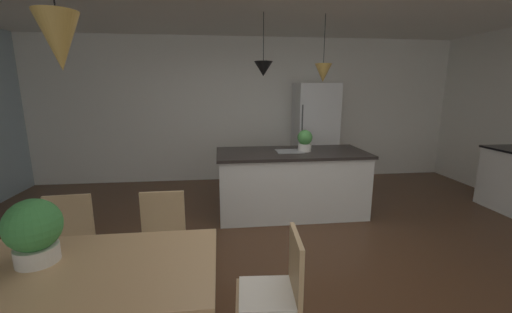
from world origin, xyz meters
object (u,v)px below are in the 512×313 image
chair_kitchen_end (275,293)px  chair_far_left (66,245)px  potted_plant_on_island (305,140)px  refrigerator (315,134)px  chair_far_right (162,240)px  potted_plant_on_table (34,230)px  kitchen_island (291,182)px  dining_table (68,280)px

chair_kitchen_end → chair_far_left: (-1.62, 0.81, 0.00)m
chair_far_left → potted_plant_on_island: bearing=33.3°
refrigerator → potted_plant_on_island: 1.64m
chair_far_right → potted_plant_on_table: 1.03m
chair_far_right → kitchen_island: (1.51, 1.62, -0.01)m
kitchen_island → refrigerator: (0.79, 1.51, 0.47)m
chair_far_right → potted_plant_on_island: (1.69, 1.62, 0.58)m
chair_far_right → refrigerator: bearing=53.8°
chair_far_right → chair_far_left: same height
chair_far_right → kitchen_island: kitchen_island is taller
chair_far_right → dining_table: bearing=-115.5°
chair_kitchen_end → kitchen_island: kitchen_island is taller
chair_kitchen_end → kitchen_island: (0.66, 2.44, -0.01)m
refrigerator → potted_plant_on_table: size_ratio=4.72×
dining_table → chair_kitchen_end: chair_kitchen_end is taller
potted_plant_on_table → chair_far_left: bearing=105.1°
dining_table → chair_far_left: (-0.39, 0.81, -0.18)m
kitchen_island → dining_table: bearing=-127.9°
chair_kitchen_end → potted_plant_on_table: size_ratio=2.21×
potted_plant_on_island → potted_plant_on_table: bearing=-134.3°
chair_far_left → dining_table: bearing=-64.2°
refrigerator → chair_far_right: bearing=-126.2°
chair_kitchen_end → refrigerator: refrigerator is taller
dining_table → chair_far_left: 0.92m
chair_far_left → potted_plant_on_island: size_ratio=2.91×
chair_far_right → chair_kitchen_end: same height
refrigerator → potted_plant_on_island: size_ratio=6.21×
chair_far_left → kitchen_island: size_ratio=0.42×
chair_far_right → potted_plant_on_island: bearing=43.9°
refrigerator → chair_far_left: bearing=-134.4°
potted_plant_on_island → potted_plant_on_table: 3.26m
chair_far_right → refrigerator: 3.92m
chair_kitchen_end → kitchen_island: size_ratio=0.42×
kitchen_island → chair_far_right: bearing=-132.9°
potted_plant_on_table → refrigerator: bearing=53.1°
chair_far_left → kitchen_island: (2.28, 1.62, -0.01)m
chair_kitchen_end → refrigerator: size_ratio=0.47×
dining_table → kitchen_island: (1.89, 2.43, -0.20)m
kitchen_island → potted_plant_on_table: bearing=-131.9°
dining_table → potted_plant_on_island: (2.08, 2.43, 0.40)m
refrigerator → chair_kitchen_end: bearing=-110.2°
chair_kitchen_end → potted_plant_on_island: size_ratio=2.91×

